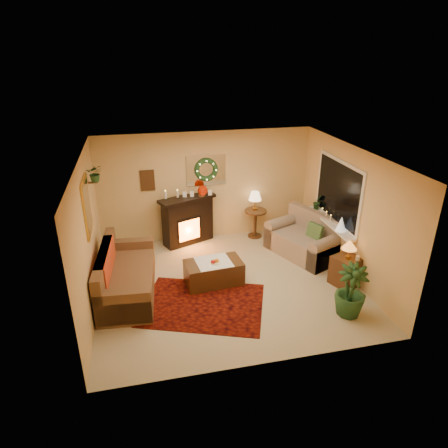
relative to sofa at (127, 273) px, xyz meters
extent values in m
plane|color=beige|center=(1.91, -0.13, -0.43)|extent=(5.00, 5.00, 0.00)
plane|color=white|center=(1.91, -0.13, 2.17)|extent=(5.00, 5.00, 0.00)
plane|color=#EFD88C|center=(1.91, 2.12, 0.87)|extent=(5.00, 5.00, 0.00)
plane|color=#EFD88C|center=(1.91, -2.38, 0.87)|extent=(5.00, 5.00, 0.00)
plane|color=#EFD88C|center=(-0.59, -0.13, 0.87)|extent=(4.50, 4.50, 0.00)
plane|color=#EFD88C|center=(4.41, -0.13, 0.87)|extent=(4.50, 4.50, 0.00)
cube|color=#410607|center=(1.31, -0.72, -0.42)|extent=(2.57, 2.26, 0.01)
cube|color=#572C19|center=(0.00, 0.00, 0.00)|extent=(1.11, 2.21, 0.92)
cube|color=red|center=(-0.02, 0.11, 0.03)|extent=(0.85, 1.38, 0.02)
cube|color=black|center=(1.42, 1.91, 0.12)|extent=(1.24, 0.80, 1.08)
sphere|color=#B91B00|center=(1.78, 1.86, 0.87)|extent=(0.23, 0.23, 0.23)
cylinder|color=white|center=(0.93, 1.86, 0.83)|extent=(0.06, 0.06, 0.18)
cylinder|color=silver|center=(1.20, 1.88, 0.83)|extent=(0.06, 0.06, 0.17)
cube|color=white|center=(1.91, 2.10, 1.27)|extent=(0.92, 0.02, 0.72)
torus|color=#194719|center=(1.91, 2.06, 1.29)|extent=(0.55, 0.11, 0.55)
cube|color=#381E11|center=(0.56, 2.10, 1.12)|extent=(0.32, 0.03, 0.48)
cube|color=gold|center=(-0.57, 0.17, 1.32)|extent=(0.03, 0.84, 1.00)
imported|color=#194719|center=(-0.43, 0.92, 1.54)|extent=(0.33, 0.28, 0.36)
cube|color=#A08065|center=(3.85, 0.72, -0.01)|extent=(1.50, 1.86, 0.94)
cube|color=white|center=(4.40, 0.42, 1.12)|extent=(0.03, 1.86, 1.36)
cube|color=black|center=(4.38, 0.42, 1.12)|extent=(0.02, 1.70, 1.22)
cube|color=white|center=(4.29, 0.42, 0.44)|extent=(0.22, 1.86, 0.04)
cone|color=white|center=(4.28, -0.06, 0.61)|extent=(0.21, 0.21, 0.31)
imported|color=#165615|center=(4.32, 1.14, 0.66)|extent=(0.26, 0.21, 0.47)
cylinder|color=black|center=(3.07, 1.85, -0.11)|extent=(0.56, 0.56, 0.70)
cone|color=#E6BC86|center=(3.05, 1.89, 0.45)|extent=(0.31, 0.31, 0.47)
cube|color=#472412|center=(4.17, -0.64, -0.16)|extent=(0.63, 0.63, 0.59)
cone|color=orange|center=(4.15, -0.67, 0.32)|extent=(0.29, 0.29, 0.43)
cube|color=#411B14|center=(1.65, -0.02, -0.22)|extent=(1.16, 0.71, 0.47)
cylinder|color=#BEB999|center=(1.67, -0.05, 0.02)|extent=(0.24, 0.24, 0.06)
imported|color=#17611D|center=(3.74, -1.55, 0.02)|extent=(1.87, 1.87, 2.89)
camera|label=1|loc=(0.34, -6.71, 3.87)|focal=32.00mm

